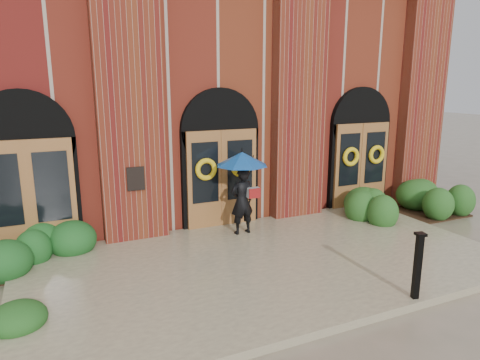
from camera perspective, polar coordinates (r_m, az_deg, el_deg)
ground at (r=9.16m, az=4.25°, el=-11.78°), size 90.00×90.00×0.00m
landing at (r=9.25m, az=3.81°, el=-11.01°), size 10.00×5.30×0.15m
church_building at (r=16.57m, az=-10.59°, el=11.55°), size 16.20×12.53×7.00m
man_with_umbrella at (r=10.35m, az=0.28°, el=0.39°), size 1.34×1.34×2.04m
metal_post at (r=8.05m, az=22.61°, el=-10.35°), size 0.19×0.19×1.19m
hedge_wall_right at (r=13.22m, az=21.09°, el=-2.80°), size 3.45×1.38×0.88m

